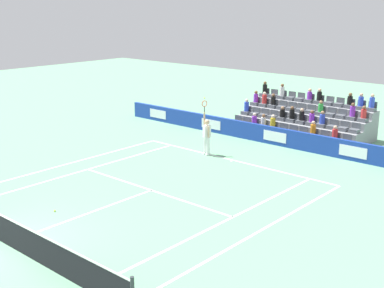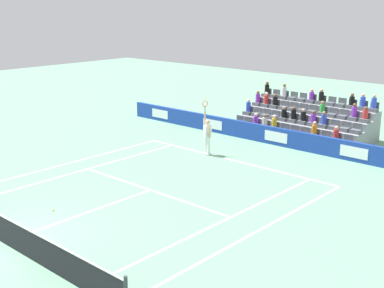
{
  "view_description": "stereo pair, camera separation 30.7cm",
  "coord_description": "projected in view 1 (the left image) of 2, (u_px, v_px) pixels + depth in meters",
  "views": [
    {
      "loc": [
        -14.28,
        7.33,
        7.34
      ],
      "look_at": [
        0.79,
        -9.79,
        1.1
      ],
      "focal_mm": 48.69,
      "sensor_mm": 36.0,
      "label": 1
    },
    {
      "loc": [
        -14.5,
        7.13,
        7.34
      ],
      "look_at": [
        0.79,
        -9.79,
        1.1
      ],
      "focal_mm": 48.69,
      "sensor_mm": 36.0,
      "label": 2
    }
  ],
  "objects": [
    {
      "name": "ground_plane",
      "position": [
        5.0,
        244.0,
        16.34
      ],
      "size": [
        80.0,
        80.0,
        0.0
      ],
      "primitive_type": "plane",
      "color": "#669E77"
    },
    {
      "name": "line_baseline",
      "position": [
        233.0,
        160.0,
        24.95
      ],
      "size": [
        10.97,
        0.1,
        0.01
      ],
      "primitive_type": "cube",
      "color": "white",
      "rests_on": "ground"
    },
    {
      "name": "line_service",
      "position": [
        151.0,
        190.0,
        20.98
      ],
      "size": [
        8.23,
        0.1,
        0.01
      ],
      "primitive_type": "cube",
      "color": "white",
      "rests_on": "ground"
    },
    {
      "name": "line_centre_service",
      "position": [
        87.0,
        214.0,
        18.66
      ],
      "size": [
        0.1,
        6.4,
        0.01
      ],
      "primitive_type": "cube",
      "color": "white",
      "rests_on": "ground"
    },
    {
      "name": "line_singles_sideline_left",
      "position": [
        80.0,
        172.0,
        23.27
      ],
      "size": [
        0.1,
        11.89,
        0.01
      ],
      "primitive_type": "cube",
      "color": "white",
      "rests_on": "ground"
    },
    {
      "name": "line_singles_sideline_right",
      "position": [
        225.0,
        221.0,
        18.02
      ],
      "size": [
        0.1,
        11.89,
        0.01
      ],
      "primitive_type": "cube",
      "color": "white",
      "rests_on": "ground"
    },
    {
      "name": "line_doubles_sideline_left",
      "position": [
        62.0,
        166.0,
        24.14
      ],
      "size": [
        0.1,
        11.89,
        0.01
      ],
      "primitive_type": "cube",
      "color": "white",
      "rests_on": "ground"
    },
    {
      "name": "line_doubles_sideline_right",
      "position": [
        258.0,
        232.0,
        17.15
      ],
      "size": [
        0.1,
        11.89,
        0.01
      ],
      "primitive_type": "cube",
      "color": "white",
      "rests_on": "ground"
    },
    {
      "name": "line_centre_mark",
      "position": [
        232.0,
        161.0,
        24.88
      ],
      "size": [
        0.1,
        0.2,
        0.01
      ],
      "primitive_type": "cube",
      "color": "white",
      "rests_on": "ground"
    },
    {
      "name": "sponsor_barrier",
      "position": [
        276.0,
        136.0,
        27.53
      ],
      "size": [
        21.78,
        0.22,
        0.95
      ],
      "color": "#193899",
      "rests_on": "ground"
    },
    {
      "name": "tennis_net",
      "position": [
        4.0,
        229.0,
        16.21
      ],
      "size": [
        11.97,
        0.1,
        1.07
      ],
      "color": "#33383D",
      "rests_on": "ground"
    },
    {
      "name": "tennis_player",
      "position": [
        207.0,
        135.0,
        25.63
      ],
      "size": [
        0.51,
        0.41,
        2.85
      ],
      "color": "white",
      "rests_on": "ground"
    },
    {
      "name": "stadium_stand",
      "position": [
        304.0,
        123.0,
        29.59
      ],
      "size": [
        7.44,
        3.8,
        2.62
      ],
      "color": "gray",
      "rests_on": "ground"
    },
    {
      "name": "loose_tennis_ball",
      "position": [
        55.0,
        211.0,
        18.83
      ],
      "size": [
        0.07,
        0.07,
        0.07
      ],
      "primitive_type": "sphere",
      "color": "#D1E533",
      "rests_on": "ground"
    }
  ]
}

